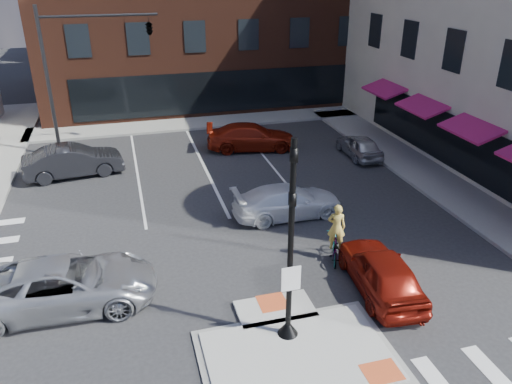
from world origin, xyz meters
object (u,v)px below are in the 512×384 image
object	(u,v)px
bg_car_red	(252,137)
cyclist	(335,241)
bg_car_silver	(359,146)
red_sedan	(381,271)
bg_car_dark	(73,161)
white_pickup	(288,201)
silver_suv	(65,284)

from	to	relation	value
bg_car_red	cyclist	size ratio (longest dim) A/B	2.31
bg_car_red	bg_car_silver	bearing A→B (deg)	-106.22
bg_car_red	cyclist	world-z (taller)	cyclist
red_sedan	bg_car_silver	size ratio (longest dim) A/B	1.18
bg_car_dark	bg_car_silver	size ratio (longest dim) A/B	1.31
red_sedan	bg_car_red	bearing A→B (deg)	-82.39
white_pickup	bg_car_silver	xyz separation A→B (m)	(6.17, 5.72, -0.06)
silver_suv	bg_car_dark	xyz separation A→B (m)	(-0.29, 11.04, 0.00)
bg_car_dark	white_pickup	bearing A→B (deg)	-135.56
bg_car_dark	bg_car_silver	bearing A→B (deg)	-102.50
bg_car_silver	bg_car_red	size ratio (longest dim) A/B	0.72
bg_car_silver	white_pickup	bearing A→B (deg)	43.66
silver_suv	cyclist	size ratio (longest dim) A/B	2.56
silver_suv	red_sedan	distance (m)	10.12
bg_car_dark	bg_car_red	world-z (taller)	bg_car_dark
silver_suv	bg_car_red	distance (m)	15.60
bg_car_silver	red_sedan	bearing A→B (deg)	67.77
bg_car_red	red_sedan	bearing A→B (deg)	-167.29
bg_car_dark	bg_car_silver	xyz separation A→B (m)	(15.17, -1.36, -0.17)
silver_suv	bg_car_silver	size ratio (longest dim) A/B	1.55
red_sedan	bg_car_dark	xyz separation A→B (m)	(-10.23, 12.98, 0.05)
white_pickup	bg_car_silver	bearing A→B (deg)	-48.68
white_pickup	bg_car_dark	world-z (taller)	bg_car_dark
bg_car_dark	bg_car_silver	distance (m)	15.23
silver_suv	cyclist	bearing A→B (deg)	-86.63
silver_suv	cyclist	world-z (taller)	cyclist
silver_suv	bg_car_silver	world-z (taller)	silver_suv
white_pickup	cyclist	distance (m)	3.77
red_sedan	cyclist	bearing A→B (deg)	-67.28
bg_car_dark	bg_car_silver	world-z (taller)	bg_car_dark
cyclist	white_pickup	bearing A→B (deg)	-59.54
red_sedan	bg_car_red	world-z (taller)	bg_car_red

